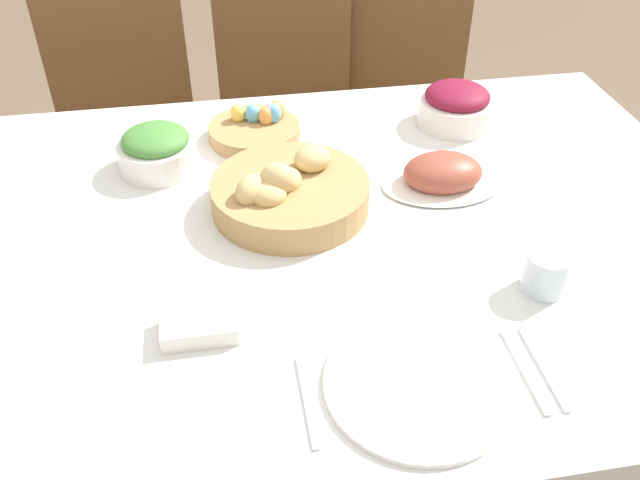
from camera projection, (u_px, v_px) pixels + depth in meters
ground_plane at (322, 457)px, 1.75m from camera, size 12.00×12.00×0.00m
dining_table at (323, 360)px, 1.52m from camera, size 1.64×1.15×0.74m
chair_far_center at (287, 115)px, 2.13m from camera, size 0.45×0.45×0.97m
chair_far_left at (130, 128)px, 2.06m from camera, size 0.47×0.47×0.97m
chair_far_right at (405, 106)px, 2.18m from camera, size 0.47×0.47×0.97m
bread_basket at (288, 192)px, 1.32m from camera, size 0.31×0.31×0.12m
egg_basket at (257, 128)px, 1.55m from camera, size 0.21×0.21×0.08m
ham_platter at (442, 175)px, 1.39m from camera, size 0.25×0.18×0.07m
green_salad_bowl at (157, 150)px, 1.43m from camera, size 0.17×0.17×0.10m
beet_salad_bowl at (456, 106)px, 1.59m from camera, size 0.18×0.18×0.10m
dinner_plate at (418, 384)px, 0.98m from camera, size 0.28×0.28×0.01m
fork at (307, 400)px, 0.96m from camera, size 0.01×0.17×0.00m
knife at (524, 371)px, 1.01m from camera, size 0.01×0.17×0.00m
spoon at (543, 368)px, 1.01m from camera, size 0.01×0.17×0.00m
drinking_cup at (546, 272)px, 1.13m from camera, size 0.08×0.08×0.07m
butter_dish at (200, 326)px, 1.06m from camera, size 0.12×0.07×0.03m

